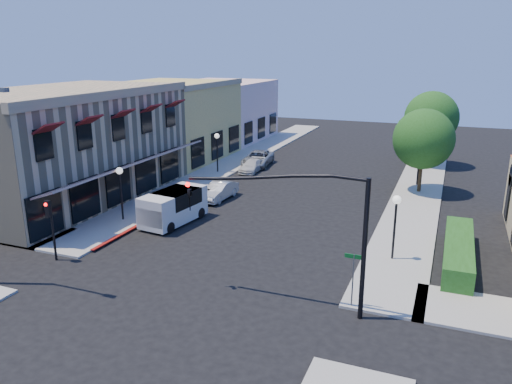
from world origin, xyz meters
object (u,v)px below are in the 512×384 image
at_px(street_tree_b, 431,118).
at_px(parked_car_c, 252,166).
at_px(lamppost_left_far, 217,143).
at_px(parked_car_d, 258,159).
at_px(secondary_signal, 50,219).
at_px(parked_car_b, 219,191).
at_px(street_name_sign, 353,272).
at_px(lamppost_right_far, 420,153).
at_px(lamppost_left_near, 120,180).
at_px(street_tree_a, 424,139).
at_px(parked_car_a, 188,198).
at_px(white_van, 173,205).
at_px(signal_mast_arm, 313,219).
at_px(lamppost_right_near, 396,211).

distance_m(street_tree_b, parked_car_c, 17.36).
height_order(lamppost_left_far, parked_car_d, lamppost_left_far).
relative_size(secondary_signal, parked_car_b, 0.85).
height_order(street_name_sign, lamppost_right_far, lamppost_right_far).
distance_m(secondary_signal, lamppost_left_near, 6.63).
distance_m(street_tree_a, lamppost_left_far, 17.36).
xyz_separation_m(parked_car_a, parked_car_b, (1.10, 2.64, -0.05)).
bearing_deg(street_tree_b, white_van, -121.20).
height_order(lamppost_right_far, parked_car_c, lamppost_right_far).
bearing_deg(street_name_sign, signal_mast_arm, -156.80).
xyz_separation_m(street_tree_b, parked_car_a, (-14.70, -20.00, -3.86)).
bearing_deg(parked_car_b, signal_mast_arm, -47.76).
bearing_deg(lamppost_right_far, parked_car_d, 172.25).
relative_size(signal_mast_arm, lamppost_left_near, 2.24).
distance_m(street_name_sign, parked_car_a, 16.63).
distance_m(street_tree_b, secondary_signal, 34.97).
bearing_deg(signal_mast_arm, parked_car_a, 138.22).
relative_size(signal_mast_arm, parked_car_c, 2.17).
relative_size(lamppost_left_near, parked_car_b, 0.91).
xyz_separation_m(street_tree_a, street_tree_b, (0.00, 10.00, 0.35)).
relative_size(street_tree_a, parked_car_d, 1.31).
relative_size(street_tree_a, lamppost_right_far, 1.82).
xyz_separation_m(street_name_sign, lamppost_left_near, (-16.00, 5.80, 1.04)).
bearing_deg(street_tree_a, white_van, -136.82).
xyz_separation_m(street_tree_b, lamppost_right_near, (-0.30, -24.00, -1.81)).
height_order(lamppost_left_near, lamppost_right_near, same).
bearing_deg(street_name_sign, parked_car_d, 119.93).
relative_size(street_tree_b, lamppost_right_near, 1.97).
bearing_deg(secondary_signal, white_van, 69.55).
distance_m(signal_mast_arm, parked_car_a, 16.13).
distance_m(street_tree_a, parked_car_a, 18.12).
bearing_deg(lamppost_right_near, street_name_sign, -99.78).
height_order(street_tree_a, parked_car_c, street_tree_a).
height_order(lamppost_left_far, lamppost_right_near, same).
height_order(signal_mast_arm, lamppost_right_near, signal_mast_arm).
height_order(parked_car_a, parked_car_d, parked_car_d).
xyz_separation_m(lamppost_right_far, parked_car_a, (-14.40, -12.00, -2.05)).
bearing_deg(street_name_sign, parked_car_c, 121.97).
height_order(lamppost_left_near, parked_car_a, lamppost_left_near).
bearing_deg(street_tree_a, parked_car_a, -145.78).
height_order(street_name_sign, white_van, street_name_sign).
relative_size(signal_mast_arm, lamppost_left_far, 2.24).
distance_m(secondary_signal, street_name_sign, 15.53).
xyz_separation_m(street_tree_a, white_van, (-14.03, -13.17, -2.99)).
bearing_deg(white_van, street_name_sign, -27.52).
bearing_deg(parked_car_c, parked_car_d, 97.43).
bearing_deg(parked_car_a, street_tree_a, 40.88).
bearing_deg(street_tree_b, lamppost_right_near, -90.72).
distance_m(lamppost_left_far, parked_car_d, 5.05).
height_order(street_tree_a, street_tree_b, street_tree_b).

